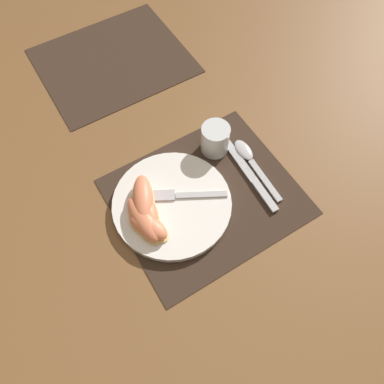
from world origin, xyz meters
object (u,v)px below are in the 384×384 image
knife (251,176)px  citrus_wedge_3 (148,226)px  spoon (249,158)px  citrus_wedge_2 (144,219)px  juice_glass (215,140)px  fork (178,195)px  citrus_wedge_1 (147,211)px  citrus_wedge_0 (143,200)px  plate (172,204)px

knife → citrus_wedge_3: citrus_wedge_3 is taller
spoon → citrus_wedge_2: bearing=-175.6°
juice_glass → fork: bearing=-152.9°
citrus_wedge_1 → citrus_wedge_3: same height
spoon → fork: 0.20m
juice_glass → citrus_wedge_3: 0.27m
citrus_wedge_1 → citrus_wedge_3: size_ratio=1.02×
spoon → juice_glass: bearing=127.9°
citrus_wedge_1 → citrus_wedge_2: citrus_wedge_2 is taller
juice_glass → spoon: (0.05, -0.07, -0.03)m
fork → citrus_wedge_3: 0.10m
spoon → citrus_wedge_2: citrus_wedge_2 is taller
knife → citrus_wedge_0: citrus_wedge_0 is taller
juice_glass → citrus_wedge_1: juice_glass is taller
fork → citrus_wedge_3: bearing=-159.1°
plate → citrus_wedge_3: 0.08m
plate → citrus_wedge_3: bearing=-158.6°
citrus_wedge_1 → fork: bearing=2.0°
citrus_wedge_0 → citrus_wedge_2: size_ratio=1.11×
knife → fork: (-0.18, 0.04, 0.02)m
spoon → citrus_wedge_0: (-0.28, 0.02, 0.03)m
citrus_wedge_0 → citrus_wedge_1: (-0.00, -0.02, -0.00)m
citrus_wedge_2 → citrus_wedge_0: bearing=63.2°
spoon → citrus_wedge_2: size_ratio=1.54×
spoon → citrus_wedge_0: size_ratio=1.39×
knife → citrus_wedge_2: (-0.27, 0.02, 0.03)m
fork → citrus_wedge_1: bearing=-178.0°
plate → knife: plate is taller
fork → knife: bearing=-12.2°
citrus_wedge_0 → knife: bearing=-13.2°
spoon → fork: size_ratio=1.09×
knife → spoon: 0.05m
citrus_wedge_1 → citrus_wedge_3: 0.04m
spoon → fork: bearing=-178.7°
knife → citrus_wedge_0: bearing=166.8°
knife → citrus_wedge_1: (-0.26, 0.03, 0.03)m
knife → citrus_wedge_0: (-0.25, 0.06, 0.03)m
citrus_wedge_1 → citrus_wedge_3: bearing=-112.9°
citrus_wedge_1 → citrus_wedge_0: bearing=78.6°
juice_glass → citrus_wedge_0: (-0.22, -0.05, 0.00)m
spoon → citrus_wedge_3: 0.30m
knife → citrus_wedge_3: bearing=179.7°
citrus_wedge_2 → citrus_wedge_3: 0.02m
spoon → citrus_wedge_2: 0.30m
plate → knife: 0.20m
citrus_wedge_0 → citrus_wedge_3: citrus_wedge_0 is taller
citrus_wedge_1 → citrus_wedge_2: 0.02m
fork → citrus_wedge_2: citrus_wedge_2 is taller
plate → knife: size_ratio=1.21×
citrus_wedge_3 → juice_glass: bearing=24.7°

